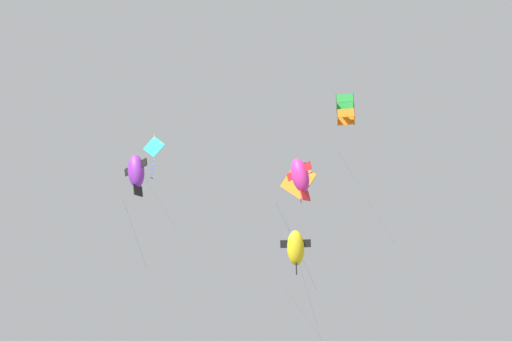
{
  "coord_description": "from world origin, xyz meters",
  "views": [
    {
      "loc": [
        35.29,
        6.64,
        15.61
      ],
      "look_at": [
        1.32,
        -0.57,
        39.79
      ],
      "focal_mm": 56.17,
      "sensor_mm": 36.0,
      "label": 1
    }
  ],
  "objects_px": {
    "kite_fish_near_right": "(136,171)",
    "kite_fish_mid_left": "(300,176)",
    "kite_diamond_far_centre": "(154,149)",
    "kite_fish_upper_right": "(296,248)",
    "kite_box_near_left": "(346,110)",
    "kite_diamond_low_drifter": "(298,181)"
  },
  "relations": [
    {
      "from": "kite_box_near_left",
      "to": "kite_diamond_far_centre",
      "type": "bearing_deg",
      "value": 175.07
    },
    {
      "from": "kite_fish_near_right",
      "to": "kite_fish_mid_left",
      "type": "relative_size",
      "value": 0.84
    },
    {
      "from": "kite_fish_near_right",
      "to": "kite_fish_mid_left",
      "type": "height_order",
      "value": "kite_fish_mid_left"
    },
    {
      "from": "kite_fish_mid_left",
      "to": "kite_fish_upper_right",
      "type": "height_order",
      "value": "kite_fish_mid_left"
    },
    {
      "from": "kite_box_near_left",
      "to": "kite_fish_mid_left",
      "type": "relative_size",
      "value": 1.25
    },
    {
      "from": "kite_fish_upper_right",
      "to": "kite_diamond_far_centre",
      "type": "bearing_deg",
      "value": 169.87
    },
    {
      "from": "kite_fish_near_right",
      "to": "kite_diamond_low_drifter",
      "type": "bearing_deg",
      "value": 76.04
    },
    {
      "from": "kite_box_near_left",
      "to": "kite_diamond_far_centre",
      "type": "height_order",
      "value": "kite_box_near_left"
    },
    {
      "from": "kite_diamond_far_centre",
      "to": "kite_diamond_low_drifter",
      "type": "bearing_deg",
      "value": 33.11
    },
    {
      "from": "kite_diamond_low_drifter",
      "to": "kite_fish_near_right",
      "type": "distance_m",
      "value": 11.02
    },
    {
      "from": "kite_diamond_far_centre",
      "to": "kite_fish_upper_right",
      "type": "relative_size",
      "value": 0.94
    },
    {
      "from": "kite_diamond_far_centre",
      "to": "kite_fish_mid_left",
      "type": "distance_m",
      "value": 8.14
    },
    {
      "from": "kite_diamond_far_centre",
      "to": "kite_box_near_left",
      "type": "bearing_deg",
      "value": -0.04
    },
    {
      "from": "kite_fish_upper_right",
      "to": "kite_diamond_low_drifter",
      "type": "bearing_deg",
      "value": 87.34
    },
    {
      "from": "kite_fish_near_right",
      "to": "kite_fish_mid_left",
      "type": "xyz_separation_m",
      "value": [
        -4.61,
        7.5,
        1.78
      ]
    },
    {
      "from": "kite_box_near_left",
      "to": "kite_fish_upper_right",
      "type": "xyz_separation_m",
      "value": [
        0.48,
        -2.87,
        -8.37
      ]
    },
    {
      "from": "kite_diamond_far_centre",
      "to": "kite_fish_upper_right",
      "type": "bearing_deg",
      "value": -3.14
    },
    {
      "from": "kite_fish_mid_left",
      "to": "kite_diamond_far_centre",
      "type": "bearing_deg",
      "value": -132.07
    },
    {
      "from": "kite_diamond_low_drifter",
      "to": "kite_diamond_far_centre",
      "type": "xyz_separation_m",
      "value": [
        4.93,
        -7.19,
        -0.1
      ]
    },
    {
      "from": "kite_diamond_far_centre",
      "to": "kite_fish_upper_right",
      "type": "distance_m",
      "value": 10.59
    },
    {
      "from": "kite_diamond_low_drifter",
      "to": "kite_fish_near_right",
      "type": "height_order",
      "value": "kite_diamond_low_drifter"
    },
    {
      "from": "kite_fish_near_right",
      "to": "kite_fish_upper_right",
      "type": "xyz_separation_m",
      "value": [
        -2.6,
        7.45,
        -3.77
      ]
    }
  ]
}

